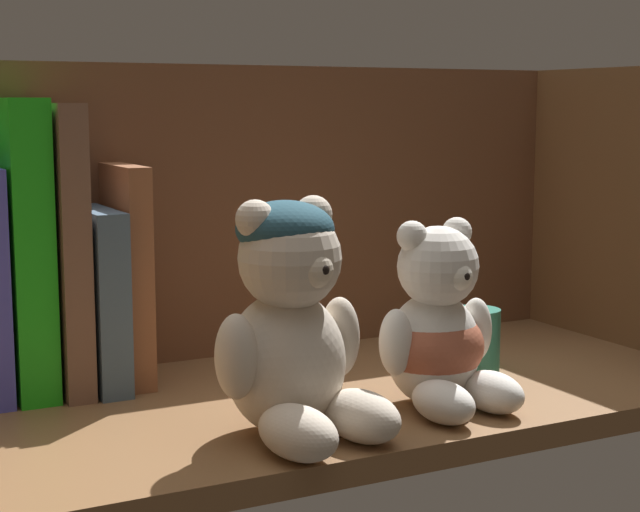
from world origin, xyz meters
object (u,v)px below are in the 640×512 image
book_5 (58,246)px  teddy_bear_larger (292,325)px  book_4 (20,246)px  book_6 (92,294)px  teddy_bear_smaller (438,334)px  pillar_candle (475,341)px  book_7 (122,272)px

book_5 → teddy_bear_larger: 25.09cm
book_4 → book_5: book_4 is taller
book_5 → book_6: (2.87, 0.00, -4.44)cm
book_4 → teddy_bear_smaller: size_ratio=1.63×
book_6 → teddy_bear_smaller: bearing=-42.0°
pillar_candle → book_7: bearing=154.6°
book_4 → teddy_bear_larger: size_ratio=1.41×
book_5 → pillar_candle: bearing=-21.7°
book_4 → book_6: book_4 is taller
book_4 → teddy_bear_larger: bearing=-55.5°
book_7 → book_6: bearing=180.0°
book_7 → book_4: bearing=180.0°
teddy_bear_smaller → book_5: bearing=141.3°
book_5 → teddy_bear_larger: (11.82, -21.80, -3.83)cm
book_5 → teddy_bear_smaller: bearing=-38.7°
book_6 → book_7: bearing=0.0°
book_6 → pillar_candle: size_ratio=2.60×
teddy_bear_smaller → pillar_candle: teddy_bear_smaller is taller
book_5 → teddy_bear_smaller: (25.49, -20.40, -6.20)cm
teddy_bear_smaller → pillar_candle: (8.73, 6.81, -3.00)cm
book_4 → pillar_candle: (37.38, -13.59, -9.40)cm
pillar_candle → teddy_bear_larger: bearing=-159.9°
teddy_bear_larger → book_7: bearing=106.0°
teddy_bear_larger → teddy_bear_smaller: (13.67, 1.41, -2.37)cm
book_5 → teddy_bear_smaller: book_5 is taller
book_4 → book_7: bearing=0.0°
book_7 → pillar_candle: 32.37cm
book_5 → book_7: size_ratio=1.28×
book_4 → teddy_bear_larger: 26.76cm
teddy_bear_larger → pillar_candle: (22.40, 8.22, -5.38)cm
book_5 → pillar_candle: (34.22, -13.59, -9.20)cm
book_6 → book_5: bearing=180.0°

